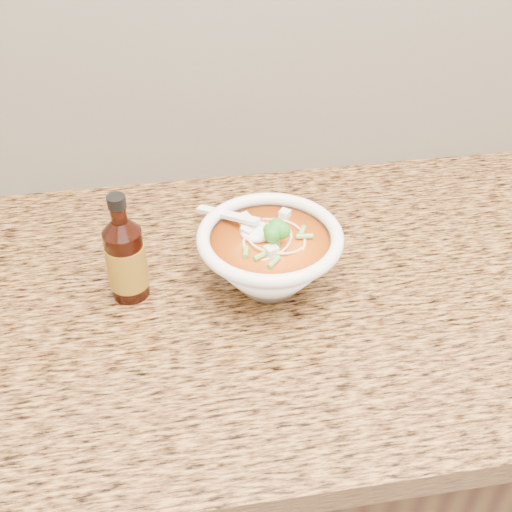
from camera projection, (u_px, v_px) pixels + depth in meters
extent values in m
cube|color=beige|center=(333.00, 34.00, 1.05)|extent=(4.00, 0.02, 0.50)
cube|color=black|center=(346.00, 453.00, 1.27)|extent=(4.00, 0.65, 0.86)
cube|color=olive|center=(372.00, 283.00, 0.98)|extent=(4.00, 0.68, 0.04)
cylinder|color=white|center=(269.00, 280.00, 0.95)|extent=(0.09, 0.09, 0.01)
torus|color=white|center=(270.00, 237.00, 0.90)|extent=(0.21, 0.21, 0.02)
torus|color=beige|center=(280.00, 240.00, 0.90)|extent=(0.07, 0.07, 0.00)
torus|color=beige|center=(268.00, 249.00, 0.89)|extent=(0.11, 0.11, 0.00)
torus|color=beige|center=(262.00, 243.00, 0.90)|extent=(0.07, 0.07, 0.00)
torus|color=beige|center=(269.00, 245.00, 0.90)|extent=(0.08, 0.08, 0.00)
torus|color=beige|center=(263.00, 252.00, 0.89)|extent=(0.08, 0.08, 0.00)
torus|color=beige|center=(273.00, 238.00, 0.92)|extent=(0.09, 0.09, 0.00)
torus|color=beige|center=(268.00, 250.00, 0.90)|extent=(0.08, 0.08, 0.00)
torus|color=beige|center=(277.00, 244.00, 0.92)|extent=(0.13, 0.13, 0.00)
cube|color=silver|center=(274.00, 257.00, 0.87)|extent=(0.02, 0.02, 0.02)
cube|color=silver|center=(229.00, 234.00, 0.91)|extent=(0.02, 0.02, 0.02)
cube|color=silver|center=(295.00, 239.00, 0.90)|extent=(0.02, 0.02, 0.02)
cube|color=silver|center=(274.00, 231.00, 0.91)|extent=(0.02, 0.02, 0.02)
cube|color=silver|center=(241.00, 232.00, 0.91)|extent=(0.02, 0.02, 0.02)
cube|color=silver|center=(298.00, 248.00, 0.88)|extent=(0.02, 0.02, 0.02)
ellipsoid|color=#196014|center=(275.00, 234.00, 0.88)|extent=(0.04, 0.04, 0.03)
cylinder|color=#6BB746|center=(242.00, 250.00, 0.88)|extent=(0.02, 0.02, 0.01)
cylinder|color=#6BB746|center=(285.00, 256.00, 0.87)|extent=(0.01, 0.02, 0.01)
cylinder|color=#6BB746|center=(259.00, 218.00, 0.94)|extent=(0.02, 0.02, 0.01)
cylinder|color=#6BB746|center=(252.00, 242.00, 0.89)|extent=(0.01, 0.02, 0.01)
cylinder|color=#6BB746|center=(245.00, 253.00, 0.87)|extent=(0.02, 0.02, 0.01)
cylinder|color=#6BB746|center=(257.00, 219.00, 0.93)|extent=(0.02, 0.02, 0.01)
ellipsoid|color=white|center=(257.00, 232.00, 0.91)|extent=(0.05, 0.05, 0.02)
cube|color=white|center=(227.00, 215.00, 0.93)|extent=(0.09, 0.09, 0.03)
cylinder|color=#350F07|center=(127.00, 264.00, 0.90)|extent=(0.06, 0.06, 0.11)
cylinder|color=#350F07|center=(118.00, 214.00, 0.84)|extent=(0.02, 0.02, 0.02)
cylinder|color=black|center=(116.00, 202.00, 0.83)|extent=(0.03, 0.03, 0.02)
cylinder|color=red|center=(127.00, 265.00, 0.90)|extent=(0.06, 0.06, 0.07)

